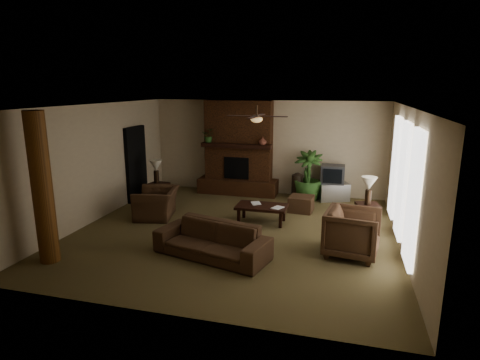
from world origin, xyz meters
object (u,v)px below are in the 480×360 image
(sofa, at_px, (212,235))
(floor_plant, at_px, (307,187))
(floor_vase, at_px, (297,184))
(lamp_left, at_px, (156,167))
(tv_stand, at_px, (333,192))
(log_column, at_px, (42,189))
(ottoman, at_px, (301,204))
(armchair_right, at_px, (352,231))
(armchair_left, at_px, (156,198))
(side_table_right, at_px, (367,215))
(lamp_right, at_px, (369,185))
(coffee_table, at_px, (262,208))
(side_table_left, at_px, (158,193))

(sofa, relative_size, floor_plant, 1.56)
(floor_vase, relative_size, lamp_left, 1.18)
(tv_stand, bearing_deg, sofa, -136.56)
(lamp_left, bearing_deg, log_column, -92.49)
(log_column, xyz_separation_m, ottoman, (4.22, 4.27, -1.20))
(sofa, bearing_deg, lamp_left, 145.39)
(sofa, relative_size, tv_stand, 2.62)
(armchair_right, height_order, lamp_left, lamp_left)
(sofa, relative_size, armchair_left, 2.01)
(lamp_left, relative_size, side_table_right, 1.18)
(floor_vase, relative_size, lamp_right, 1.18)
(coffee_table, height_order, lamp_left, lamp_left)
(floor_plant, distance_m, side_table_left, 4.24)
(coffee_table, height_order, side_table_left, side_table_left)
(floor_vase, xyz_separation_m, floor_plant, (0.29, -0.09, -0.03))
(side_table_right, bearing_deg, log_column, -149.29)
(coffee_table, height_order, floor_plant, floor_plant)
(coffee_table, bearing_deg, floor_plant, 68.89)
(sofa, height_order, side_table_right, sofa)
(side_table_right, bearing_deg, lamp_left, 173.63)
(armchair_right, bearing_deg, side_table_right, -3.57)
(armchair_left, distance_m, lamp_right, 5.10)
(sofa, xyz_separation_m, tv_stand, (2.11, 4.56, -0.18))
(floor_plant, bearing_deg, tv_stand, 14.47)
(side_table_left, distance_m, lamp_left, 0.73)
(coffee_table, relative_size, tv_stand, 1.41)
(armchair_right, relative_size, tv_stand, 1.19)
(armchair_right, relative_size, floor_plant, 0.71)
(coffee_table, bearing_deg, ottoman, 54.24)
(coffee_table, height_order, tv_stand, tv_stand)
(log_column, xyz_separation_m, floor_plant, (4.26, 5.36, -1.00))
(armchair_left, relative_size, floor_vase, 1.44)
(lamp_right, bearing_deg, lamp_left, 173.40)
(armchair_left, height_order, lamp_left, lamp_left)
(floor_vase, distance_m, floor_plant, 0.31)
(floor_vase, bearing_deg, floor_plant, -16.99)
(armchair_left, xyz_separation_m, floor_vase, (3.19, 2.59, -0.05))
(coffee_table, distance_m, tv_stand, 2.90)
(sofa, xyz_separation_m, armchair_right, (2.60, 0.74, 0.07))
(log_column, relative_size, floor_vase, 3.64)
(floor_plant, height_order, side_table_right, floor_plant)
(coffee_table, height_order, floor_vase, floor_vase)
(armchair_left, xyz_separation_m, armchair_right, (4.69, -1.14, 0.02))
(side_table_right, distance_m, lamp_right, 0.73)
(lamp_left, bearing_deg, ottoman, 2.39)
(sofa, relative_size, ottoman, 3.71)
(sofa, height_order, armchair_right, armchair_right)
(coffee_table, xyz_separation_m, lamp_right, (2.42, 0.32, 0.63))
(log_column, bearing_deg, floor_vase, 53.93)
(coffee_table, relative_size, lamp_right, 1.85)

